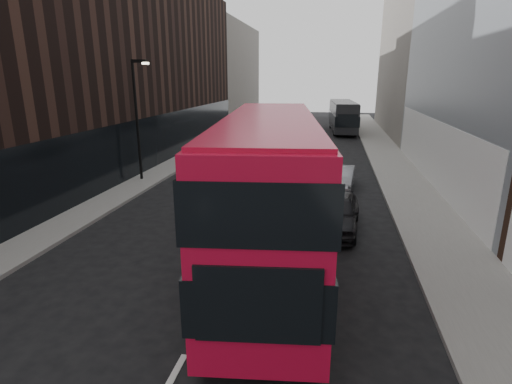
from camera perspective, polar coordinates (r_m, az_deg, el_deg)
The scene contains 12 objects.
sidewalk_right at distance 30.10m, azimuth 18.98°, elevation 3.53°, with size 3.00×80.00×0.15m, color slate.
sidewalk_left at distance 31.77m, azimuth -9.92°, elevation 4.80°, with size 2.00×80.00×0.15m, color slate.
building_modern_block at distance 26.74m, azimuth 31.40°, elevation 21.92°, with size 5.03×22.00×20.00m.
building_victorian at distance 48.96m, azimuth 21.73°, elevation 19.15°, with size 6.50×24.00×21.00m.
building_left_mid at distance 37.12m, azimuth -12.96°, elevation 17.02°, with size 5.00×24.00×14.00m, color black.
building_left_far at distance 57.99m, azimuth -3.98°, elevation 16.44°, with size 5.00×20.00×13.00m, color slate.
street_lamp at distance 24.93m, azimuth -16.56°, elevation 10.85°, with size 1.06×0.22×7.00m.
red_bus at distance 13.17m, azimuth 1.93°, elevation 1.12°, with size 4.41×12.70×5.04m.
grey_bus at distance 47.65m, azimuth 12.29°, elevation 10.60°, with size 3.30×10.92×3.48m.
car_a at distance 17.03m, azimuth 11.41°, elevation -2.80°, with size 1.82×4.53×1.54m, color black.
car_b at distance 23.53m, azimuth 12.14°, elevation 2.05°, with size 1.30×3.74×1.23m, color gray.
car_c at distance 29.10m, azimuth 8.42°, elevation 4.94°, with size 1.75×4.31×1.25m, color black.
Camera 1 is at (3.09, -4.13, 6.22)m, focal length 28.00 mm.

